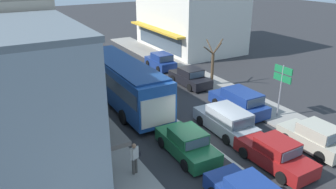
{
  "coord_description": "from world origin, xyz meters",
  "views": [
    {
      "loc": [
        -10.09,
        -13.59,
        9.58
      ],
      "look_at": [
        0.25,
        4.5,
        1.2
      ],
      "focal_mm": 35.0,
      "sensor_mm": 36.0,
      "label": 1
    }
  ],
  "objects_px": {
    "parked_hatchback_kerb_front": "(314,138)",
    "traffic_light_downstreet": "(57,37)",
    "directional_road_sign": "(282,79)",
    "pedestrian_with_handbag_near": "(135,156)",
    "sedan_queue_gap_filler": "(187,144)",
    "street_tree_right": "(213,65)",
    "pedestrian_browsing_midblock": "(80,91)",
    "pedestrian_far_walker": "(59,72)",
    "parked_hatchback_kerb_rear": "(161,61)",
    "city_bus": "(123,80)",
    "parked_sedan_kerb_third": "(190,77)",
    "sedan_adjacent_lane_trail": "(275,154)",
    "wagon_adjacent_lane_lead": "(226,121)",
    "parked_wagon_kerb_second": "(239,102)"
  },
  "relations": [
    {
      "from": "wagon_adjacent_lane_lead",
      "to": "street_tree_right",
      "type": "relative_size",
      "value": 1.16
    },
    {
      "from": "parked_sedan_kerb_third",
      "to": "street_tree_right",
      "type": "bearing_deg",
      "value": -38.33
    },
    {
      "from": "parked_wagon_kerb_second",
      "to": "street_tree_right",
      "type": "height_order",
      "value": "street_tree_right"
    },
    {
      "from": "wagon_adjacent_lane_lead",
      "to": "traffic_light_downstreet",
      "type": "bearing_deg",
      "value": 105.54
    },
    {
      "from": "directional_road_sign",
      "to": "street_tree_right",
      "type": "height_order",
      "value": "street_tree_right"
    },
    {
      "from": "parked_hatchback_kerb_front",
      "to": "street_tree_right",
      "type": "relative_size",
      "value": 0.95
    },
    {
      "from": "sedan_adjacent_lane_trail",
      "to": "directional_road_sign",
      "type": "height_order",
      "value": "directional_road_sign"
    },
    {
      "from": "parked_wagon_kerb_second",
      "to": "parked_sedan_kerb_third",
      "type": "distance_m",
      "value": 6.17
    },
    {
      "from": "directional_road_sign",
      "to": "pedestrian_with_handbag_near",
      "type": "relative_size",
      "value": 2.21
    },
    {
      "from": "traffic_light_downstreet",
      "to": "street_tree_right",
      "type": "bearing_deg",
      "value": -53.02
    },
    {
      "from": "sedan_adjacent_lane_trail",
      "to": "wagon_adjacent_lane_lead",
      "type": "relative_size",
      "value": 0.93
    },
    {
      "from": "wagon_adjacent_lane_lead",
      "to": "pedestrian_with_handbag_near",
      "type": "relative_size",
      "value": 2.79
    },
    {
      "from": "parked_hatchback_kerb_rear",
      "to": "traffic_light_downstreet",
      "type": "bearing_deg",
      "value": 142.8
    },
    {
      "from": "sedan_queue_gap_filler",
      "to": "pedestrian_browsing_midblock",
      "type": "xyz_separation_m",
      "value": [
        -3.06,
        9.43,
        0.4
      ]
    },
    {
      "from": "sedan_queue_gap_filler",
      "to": "pedestrian_far_walker",
      "type": "bearing_deg",
      "value": 102.75
    },
    {
      "from": "wagon_adjacent_lane_lead",
      "to": "parked_hatchback_kerb_front",
      "type": "distance_m",
      "value": 4.92
    },
    {
      "from": "pedestrian_with_handbag_near",
      "to": "traffic_light_downstreet",
      "type": "bearing_deg",
      "value": 86.78
    },
    {
      "from": "pedestrian_browsing_midblock",
      "to": "pedestrian_far_walker",
      "type": "bearing_deg",
      "value": 93.1
    },
    {
      "from": "city_bus",
      "to": "pedestrian_with_handbag_near",
      "type": "bearing_deg",
      "value": -109.06
    },
    {
      "from": "parked_hatchback_kerb_rear",
      "to": "traffic_light_downstreet",
      "type": "xyz_separation_m",
      "value": [
        -8.24,
        6.25,
        2.15
      ]
    },
    {
      "from": "city_bus",
      "to": "parked_sedan_kerb_third",
      "type": "xyz_separation_m",
      "value": [
        6.43,
        1.02,
        -1.22
      ]
    },
    {
      "from": "sedan_queue_gap_filler",
      "to": "street_tree_right",
      "type": "relative_size",
      "value": 1.08
    },
    {
      "from": "traffic_light_downstreet",
      "to": "pedestrian_far_walker",
      "type": "relative_size",
      "value": 2.58
    },
    {
      "from": "sedan_queue_gap_filler",
      "to": "street_tree_right",
      "type": "height_order",
      "value": "street_tree_right"
    },
    {
      "from": "sedan_adjacent_lane_trail",
      "to": "wagon_adjacent_lane_lead",
      "type": "xyz_separation_m",
      "value": [
        0.14,
        4.03,
        0.08
      ]
    },
    {
      "from": "parked_sedan_kerb_third",
      "to": "directional_road_sign",
      "type": "relative_size",
      "value": 1.18
    },
    {
      "from": "parked_hatchback_kerb_rear",
      "to": "traffic_light_downstreet",
      "type": "height_order",
      "value": "traffic_light_downstreet"
    },
    {
      "from": "parked_hatchback_kerb_front",
      "to": "parked_sedan_kerb_third",
      "type": "bearing_deg",
      "value": 91.09
    },
    {
      "from": "wagon_adjacent_lane_lead",
      "to": "pedestrian_far_walker",
      "type": "height_order",
      "value": "pedestrian_far_walker"
    },
    {
      "from": "street_tree_right",
      "to": "pedestrian_with_handbag_near",
      "type": "distance_m",
      "value": 13.56
    },
    {
      "from": "city_bus",
      "to": "sedan_queue_gap_filler",
      "type": "relative_size",
      "value": 2.56
    },
    {
      "from": "traffic_light_downstreet",
      "to": "parked_hatchback_kerb_front",
      "type": "bearing_deg",
      "value": -70.47
    },
    {
      "from": "parked_hatchback_kerb_rear",
      "to": "pedestrian_browsing_midblock",
      "type": "relative_size",
      "value": 2.27
    },
    {
      "from": "parked_hatchback_kerb_front",
      "to": "traffic_light_downstreet",
      "type": "xyz_separation_m",
      "value": [
        -8.37,
        23.58,
        2.15
      ]
    },
    {
      "from": "parked_hatchback_kerb_rear",
      "to": "pedestrian_with_handbag_near",
      "type": "bearing_deg",
      "value": -122.67
    },
    {
      "from": "sedan_queue_gap_filler",
      "to": "pedestrian_far_walker",
      "type": "height_order",
      "value": "pedestrian_far_walker"
    },
    {
      "from": "city_bus",
      "to": "pedestrian_browsing_midblock",
      "type": "relative_size",
      "value": 6.67
    },
    {
      "from": "parked_sedan_kerb_third",
      "to": "pedestrian_far_walker",
      "type": "distance_m",
      "value": 11.11
    },
    {
      "from": "sedan_queue_gap_filler",
      "to": "parked_hatchback_kerb_rear",
      "type": "xyz_separation_m",
      "value": [
        6.23,
        14.34,
        0.05
      ]
    },
    {
      "from": "directional_road_sign",
      "to": "pedestrian_with_handbag_near",
      "type": "bearing_deg",
      "value": -173.57
    },
    {
      "from": "wagon_adjacent_lane_lead",
      "to": "parked_wagon_kerb_second",
      "type": "height_order",
      "value": "same"
    },
    {
      "from": "parked_sedan_kerb_third",
      "to": "directional_road_sign",
      "type": "height_order",
      "value": "directional_road_sign"
    },
    {
      "from": "street_tree_right",
      "to": "city_bus",
      "type": "bearing_deg",
      "value": 179.17
    },
    {
      "from": "sedan_queue_gap_filler",
      "to": "traffic_light_downstreet",
      "type": "relative_size",
      "value": 1.01
    },
    {
      "from": "parked_wagon_kerb_second",
      "to": "pedestrian_browsing_midblock",
      "type": "xyz_separation_m",
      "value": [
        -9.16,
        6.58,
        0.32
      ]
    },
    {
      "from": "parked_hatchback_kerb_front",
      "to": "street_tree_right",
      "type": "xyz_separation_m",
      "value": [
        1.2,
        10.87,
        1.15
      ]
    },
    {
      "from": "parked_sedan_kerb_third",
      "to": "sedan_queue_gap_filler",
      "type": "bearing_deg",
      "value": -124.18
    },
    {
      "from": "parked_sedan_kerb_third",
      "to": "pedestrian_far_walker",
      "type": "bearing_deg",
      "value": 148.58
    },
    {
      "from": "parked_wagon_kerb_second",
      "to": "traffic_light_downstreet",
      "type": "relative_size",
      "value": 1.07
    },
    {
      "from": "parked_sedan_kerb_third",
      "to": "traffic_light_downstreet",
      "type": "xyz_separation_m",
      "value": [
        -8.14,
        11.57,
        2.19
      ]
    }
  ]
}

